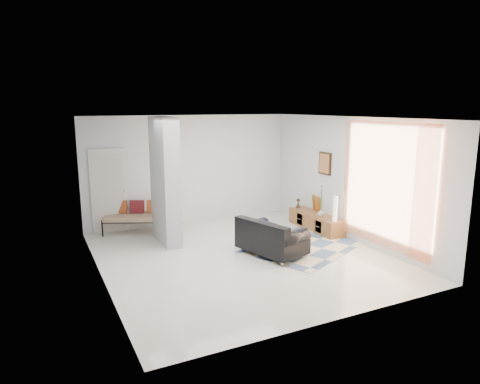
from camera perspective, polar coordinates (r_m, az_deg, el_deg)
name	(u,v)px	position (r m, az deg, el deg)	size (l,w,h in m)	color
floor	(242,256)	(8.89, 0.21, -8.53)	(6.00, 6.00, 0.00)	beige
ceiling	(242,118)	(8.35, 0.22, 9.83)	(6.00, 6.00, 0.00)	white
wall_back	(190,169)	(11.24, -6.62, 3.00)	(6.00, 6.00, 0.00)	silver
wall_front	(339,227)	(6.05, 13.02, -4.56)	(6.00, 6.00, 0.00)	silver
wall_left	(98,203)	(7.71, -18.40, -1.39)	(6.00, 6.00, 0.00)	silver
wall_right	(350,179)	(10.02, 14.44, 1.69)	(6.00, 6.00, 0.00)	silver
partition_column	(165,181)	(9.59, -9.99, 1.45)	(0.35, 1.20, 2.80)	#9DA0A3
hallway_door	(109,191)	(10.75, -17.09, 0.13)	(0.85, 0.06, 2.04)	silver
curtain	(385,185)	(9.13, 18.75, 0.83)	(2.55, 2.55, 0.00)	orange
wall_art	(325,163)	(10.66, 11.25, 3.76)	(0.04, 0.45, 0.55)	#301D0D
media_console	(316,221)	(10.82, 10.10, -3.89)	(0.45, 1.78, 0.80)	brown
loveseat	(270,238)	(8.84, 4.01, -6.18)	(1.19, 1.58, 0.76)	silver
daybed	(142,215)	(10.70, -12.98, -3.03)	(1.94, 1.43, 0.77)	black
area_rug	(307,245)	(9.64, 8.90, -7.01)	(2.76, 1.84, 0.01)	beige
cylinder_lamp	(335,209)	(10.12, 12.58, -2.20)	(0.11, 0.11, 0.59)	silver
bronze_figurine	(298,203)	(11.30, 7.77, -1.50)	(0.12, 0.12, 0.25)	#302315
vase	(321,213)	(10.54, 10.71, -2.75)	(0.17, 0.17, 0.17)	silver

